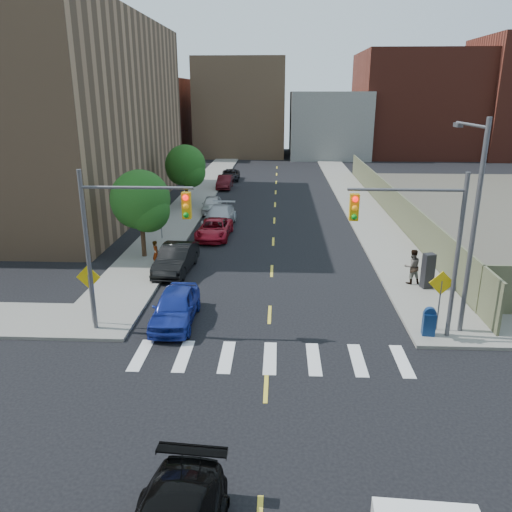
# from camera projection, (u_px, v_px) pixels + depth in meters

# --- Properties ---
(ground) EXTENTS (160.00, 160.00, 0.00)m
(ground) POSITION_uv_depth(u_px,v_px,m) (264.00, 422.00, 15.66)
(ground) COLOR black
(ground) RESTS_ON ground
(sidewalk_nw) EXTENTS (3.50, 73.00, 0.15)m
(sidewalk_nw) POSITION_uv_depth(u_px,v_px,m) (206.00, 185.00, 55.37)
(sidewalk_nw) COLOR gray
(sidewalk_nw) RESTS_ON ground
(sidewalk_ne) EXTENTS (3.50, 73.00, 0.15)m
(sidewalk_ne) POSITION_uv_depth(u_px,v_px,m) (347.00, 186.00, 54.68)
(sidewalk_ne) COLOR gray
(sidewalk_ne) RESTS_ON ground
(fence_north) EXTENTS (0.12, 44.00, 2.50)m
(fence_north) POSITION_uv_depth(u_px,v_px,m) (390.00, 201.00, 41.41)
(fence_north) COLOR #626345
(fence_north) RESTS_ON ground
(building_nw) EXTENTS (22.00, 30.00, 16.00)m
(building_nw) POSITION_uv_depth(u_px,v_px,m) (19.00, 115.00, 42.61)
(building_nw) COLOR #8C6B4C
(building_nw) RESTS_ON ground
(bg_bldg_west) EXTENTS (14.00, 18.00, 12.00)m
(bg_bldg_west) POSITION_uv_depth(u_px,v_px,m) (143.00, 117.00, 81.20)
(bg_bldg_west) COLOR #592319
(bg_bldg_west) RESTS_ON ground
(bg_bldg_midwest) EXTENTS (14.00, 16.00, 15.00)m
(bg_bldg_midwest) POSITION_uv_depth(u_px,v_px,m) (242.00, 108.00, 81.91)
(bg_bldg_midwest) COLOR #8C6B4C
(bg_bldg_midwest) RESTS_ON ground
(bg_bldg_center) EXTENTS (12.00, 16.00, 10.00)m
(bg_bldg_center) POSITION_uv_depth(u_px,v_px,m) (328.00, 124.00, 80.17)
(bg_bldg_center) COLOR gray
(bg_bldg_center) RESTS_ON ground
(bg_bldg_east) EXTENTS (18.00, 18.00, 16.00)m
(bg_bldg_east) POSITION_uv_depth(u_px,v_px,m) (414.00, 105.00, 80.51)
(bg_bldg_east) COLOR #592319
(bg_bldg_east) RESTS_ON ground
(signal_nw) EXTENTS (4.59, 0.30, 7.00)m
(signal_nw) POSITION_uv_depth(u_px,v_px,m) (122.00, 231.00, 20.21)
(signal_nw) COLOR #59595E
(signal_nw) RESTS_ON ground
(signal_ne) EXTENTS (4.59, 0.30, 7.00)m
(signal_ne) POSITION_uv_depth(u_px,v_px,m) (421.00, 235.00, 19.68)
(signal_ne) COLOR #59595E
(signal_ne) RESTS_ON ground
(streetlight_ne) EXTENTS (0.25, 3.70, 9.00)m
(streetlight_ne) POSITION_uv_depth(u_px,v_px,m) (472.00, 213.00, 20.21)
(streetlight_ne) COLOR #59595E
(streetlight_ne) RESTS_ON ground
(warn_sign_nw) EXTENTS (1.06, 0.06, 2.83)m
(warn_sign_nw) POSITION_uv_depth(u_px,v_px,m) (89.00, 284.00, 21.56)
(warn_sign_nw) COLOR #59595E
(warn_sign_nw) RESTS_ON ground
(warn_sign_ne) EXTENTS (1.06, 0.06, 2.83)m
(warn_sign_ne) POSITION_uv_depth(u_px,v_px,m) (441.00, 290.00, 20.89)
(warn_sign_ne) COLOR #59595E
(warn_sign_ne) RESTS_ON ground
(warn_sign_midwest) EXTENTS (1.06, 0.06, 2.83)m
(warn_sign_midwest) POSITION_uv_depth(u_px,v_px,m) (161.00, 212.00, 34.37)
(warn_sign_midwest) COLOR #59595E
(warn_sign_midwest) RESTS_ON ground
(tree_west_near) EXTENTS (3.66, 3.64, 5.52)m
(tree_west_near) POSITION_uv_depth(u_px,v_px,m) (141.00, 203.00, 30.16)
(tree_west_near) COLOR #332114
(tree_west_near) RESTS_ON ground
(tree_west_far) EXTENTS (3.66, 3.64, 5.52)m
(tree_west_far) POSITION_uv_depth(u_px,v_px,m) (186.00, 168.00, 44.39)
(tree_west_far) COLOR #332114
(tree_west_far) RESTS_ON ground
(parked_car_blue) EXTENTS (1.84, 4.51, 1.53)m
(parked_car_blue) POSITION_uv_depth(u_px,v_px,m) (175.00, 307.00, 22.25)
(parked_car_blue) COLOR navy
(parked_car_blue) RESTS_ON ground
(parked_car_black) EXTENTS (2.00, 4.88, 1.57)m
(parked_car_black) POSITION_uv_depth(u_px,v_px,m) (176.00, 259.00, 28.63)
(parked_car_black) COLOR black
(parked_car_black) RESTS_ON ground
(parked_car_red) EXTENTS (2.40, 4.87, 1.33)m
(parked_car_red) POSITION_uv_depth(u_px,v_px,m) (214.00, 229.00, 35.31)
(parked_car_red) COLOR maroon
(parked_car_red) RESTS_ON ground
(parked_car_silver) EXTENTS (2.40, 5.46, 1.56)m
(parked_car_silver) POSITION_uv_depth(u_px,v_px,m) (219.00, 217.00, 38.28)
(parked_car_silver) COLOR #B9BCC2
(parked_car_silver) RESTS_ON ground
(parked_car_white) EXTENTS (1.86, 4.15, 1.39)m
(parked_car_white) POSITION_uv_depth(u_px,v_px,m) (212.00, 205.00, 42.82)
(parked_car_white) COLOR beige
(parked_car_white) RESTS_ON ground
(parked_car_maroon) EXTENTS (1.49, 4.25, 1.40)m
(parked_car_maroon) POSITION_uv_depth(u_px,v_px,m) (225.00, 182.00, 53.57)
(parked_car_maroon) COLOR #3D0C11
(parked_car_maroon) RESTS_ON ground
(parked_car_grey) EXTENTS (2.20, 4.56, 1.25)m
(parked_car_grey) POSITION_uv_depth(u_px,v_px,m) (230.00, 175.00, 58.69)
(parked_car_grey) COLOR black
(parked_car_grey) RESTS_ON ground
(mailbox) EXTENTS (0.54, 0.44, 1.24)m
(mailbox) POSITION_uv_depth(u_px,v_px,m) (429.00, 322.00, 20.82)
(mailbox) COLOR navy
(mailbox) RESTS_ON sidewalk_ne
(payphone) EXTENTS (0.65, 0.58, 1.85)m
(payphone) POSITION_uv_depth(u_px,v_px,m) (428.00, 271.00, 25.81)
(payphone) COLOR black
(payphone) RESTS_ON sidewalk_ne
(pedestrian_west) EXTENTS (0.57, 0.67, 1.56)m
(pedestrian_west) POSITION_uv_depth(u_px,v_px,m) (156.00, 254.00, 29.06)
(pedestrian_west) COLOR gray
(pedestrian_west) RESTS_ON sidewalk_nw
(pedestrian_east) EXTENTS (1.04, 0.89, 1.88)m
(pedestrian_east) POSITION_uv_depth(u_px,v_px,m) (412.00, 267.00, 26.40)
(pedestrian_east) COLOR gray
(pedestrian_east) RESTS_ON sidewalk_ne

